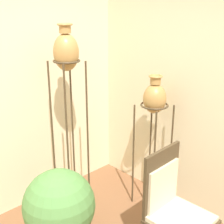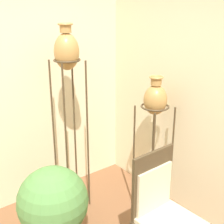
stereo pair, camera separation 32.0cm
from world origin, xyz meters
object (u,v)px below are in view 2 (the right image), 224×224
Objects in this scene: vase_stand_medium at (155,104)px; potted_plant at (53,203)px; chair at (163,208)px; vase_stand_tall at (67,60)px.

vase_stand_medium reaches higher than potted_plant.
potted_plant is (-1.18, 0.14, -0.78)m from vase_stand_medium.
vase_stand_medium is 1.89× the size of potted_plant.
chair is at bearing -129.25° from vase_stand_medium.
vase_stand_medium is 1.42× the size of chair.
vase_stand_tall is at bearing 42.65° from potted_plant.
vase_stand_medium is at bearing -6.55° from potted_plant.
potted_plant is (-0.48, -0.44, -1.25)m from vase_stand_tall.
vase_stand_tall is 1.02m from vase_stand_medium.
vase_stand_tall is 1.41m from potted_plant.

